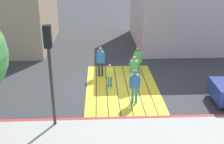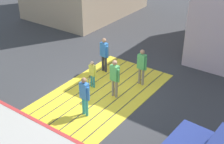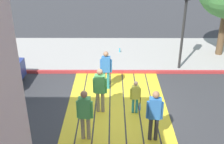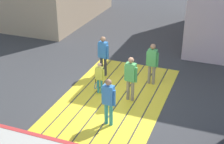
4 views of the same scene
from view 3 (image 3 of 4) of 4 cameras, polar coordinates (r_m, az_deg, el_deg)
ground_plane at (r=10.63m, az=1.03°, el=-7.94°), size 120.00×120.00×0.00m
crosswalk_stripes at (r=10.62m, az=1.03°, el=-7.91°), size 6.40×3.80×0.01m
sidewalk_west at (r=15.57m, az=0.77°, el=3.80°), size 4.80×40.00×0.12m
curb_painted at (r=13.42m, az=0.86°, el=0.04°), size 0.16×40.00×0.13m
traffic_light_corner at (r=13.13m, az=14.71°, el=12.41°), size 0.39×0.28×4.24m
water_bottle at (r=15.55m, az=1.58°, el=4.43°), size 0.07×0.07×0.22m
pedestrian_adult_lead at (r=10.08m, az=-2.44°, el=-3.16°), size 0.26×0.51×1.76m
pedestrian_adult_trailing at (r=11.67m, az=-1.21°, el=0.91°), size 0.25×0.50×1.70m
pedestrian_adult_side at (r=8.79m, az=-5.52°, el=-8.05°), size 0.24×0.52×1.77m
pedestrian_teen_behind at (r=8.81m, az=8.62°, el=-8.12°), size 0.27×0.52×1.78m
pedestrian_child_with_racket at (r=10.18m, az=4.79°, el=-4.77°), size 0.28×0.40×1.31m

